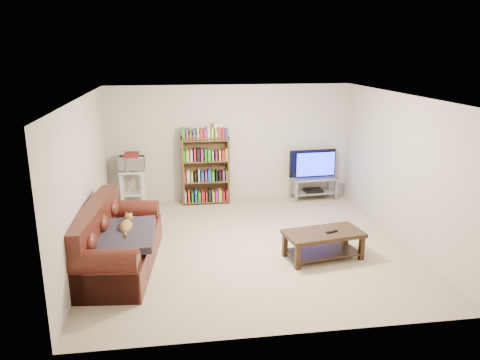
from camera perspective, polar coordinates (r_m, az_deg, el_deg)
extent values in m
plane|color=#C8B394|center=(7.68, 1.18, -7.97)|extent=(5.00, 5.00, 0.00)
plane|color=white|center=(7.08, 1.29, 10.14)|extent=(5.00, 5.00, 0.00)
plane|color=beige|center=(9.70, -1.21, 4.47)|extent=(5.00, 0.00, 5.00)
plane|color=beige|center=(4.96, 6.02, -6.66)|extent=(5.00, 0.00, 5.00)
plane|color=beige|center=(7.32, -18.47, -0.05)|extent=(0.00, 5.00, 5.00)
plane|color=beige|center=(8.08, 19.01, 1.33)|extent=(0.00, 5.00, 5.00)
cube|color=#451912|center=(7.11, -14.41, -8.66)|extent=(1.16, 2.27, 0.42)
cube|color=#451912|center=(7.09, -17.29, -6.61)|extent=(0.48, 2.21, 0.92)
cube|color=#451912|center=(6.23, -16.25, -11.81)|extent=(0.92, 0.33, 0.54)
cube|color=#451912|center=(7.97, -13.05, -5.41)|extent=(0.92, 0.33, 0.54)
cube|color=#2C2832|center=(6.83, -14.02, -6.59)|extent=(0.87, 1.12, 0.19)
cube|color=black|center=(7.21, 10.15, -6.46)|extent=(1.25, 0.77, 0.06)
cube|color=black|center=(7.32, 10.04, -8.61)|extent=(1.13, 0.69, 0.03)
cube|color=black|center=(6.88, 7.04, -9.36)|extent=(0.08, 0.08, 0.37)
cube|color=black|center=(7.36, 14.59, -8.07)|extent=(0.08, 0.08, 0.37)
cube|color=black|center=(7.27, 5.50, -7.90)|extent=(0.08, 0.08, 0.37)
cube|color=black|center=(7.72, 12.76, -6.79)|extent=(0.08, 0.08, 0.37)
cube|color=black|center=(7.20, 11.12, -6.19)|extent=(0.20, 0.11, 0.02)
cube|color=#999EA3|center=(9.98, 8.96, 0.21)|extent=(0.97, 0.49, 0.03)
cube|color=#999EA3|center=(10.07, 8.88, -1.46)|extent=(0.92, 0.46, 0.02)
cube|color=gray|center=(9.73, 6.87, -1.46)|extent=(0.05, 0.05, 0.47)
cube|color=gray|center=(10.05, 11.61, -1.13)|extent=(0.05, 0.05, 0.47)
cube|color=gray|center=(10.06, 6.20, -0.87)|extent=(0.05, 0.05, 0.47)
cube|color=gray|center=(10.37, 10.82, -0.57)|extent=(0.05, 0.05, 0.47)
imported|color=black|center=(9.91, 9.03, 1.91)|extent=(1.02, 0.20, 0.58)
cube|color=black|center=(10.06, 8.89, -1.25)|extent=(0.39, 0.29, 0.06)
cube|color=#4D341B|center=(9.55, -6.96, 1.05)|extent=(0.04, 0.30, 1.39)
cube|color=#4D341B|center=(9.61, -1.47, 1.26)|extent=(0.04, 0.30, 1.39)
cube|color=#4D341B|center=(9.42, -4.29, 5.15)|extent=(0.96, 0.30, 0.03)
cube|color=maroon|center=(9.40, -5.60, 5.41)|extent=(0.28, 0.21, 0.07)
cube|color=silver|center=(9.45, -13.02, 1.04)|extent=(0.50, 0.38, 0.04)
cube|color=silver|center=(9.57, -12.85, -1.64)|extent=(0.45, 0.34, 0.03)
cube|color=silver|center=(9.45, -14.21, -1.50)|extent=(0.05, 0.05, 0.74)
cube|color=silver|center=(9.39, -11.74, -1.44)|extent=(0.05, 0.05, 0.74)
cube|color=silver|center=(9.71, -13.98, -1.03)|extent=(0.05, 0.05, 0.74)
cube|color=silver|center=(9.66, -11.58, -0.97)|extent=(0.05, 0.05, 0.74)
imported|color=silver|center=(9.41, -13.08, 1.95)|extent=(0.50, 0.35, 0.27)
cube|color=maroon|center=(9.37, -13.14, 2.89)|extent=(0.30, 0.26, 0.05)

